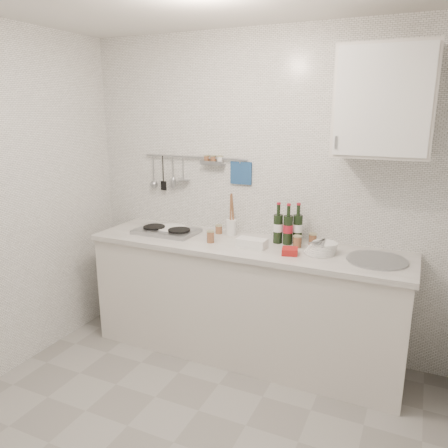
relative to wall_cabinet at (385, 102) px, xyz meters
name	(u,v)px	position (x,y,z in m)	size (l,w,h in m)	color
floor	(174,442)	(-0.90, -1.22, -1.95)	(3.00, 3.00, 0.00)	gray
back_wall	(260,194)	(-0.90, 0.18, -0.70)	(3.00, 0.02, 2.50)	silver
counter	(245,303)	(-0.89, -0.12, -1.52)	(2.44, 0.64, 0.96)	beige
wall_rail	(192,168)	(-1.50, 0.15, -0.52)	(0.98, 0.09, 0.34)	#93969B
wall_cabinet	(385,102)	(0.00, 0.00, 0.00)	(0.60, 0.38, 0.70)	beige
plate_stack_hob	(170,229)	(-1.60, -0.06, -1.01)	(0.27, 0.26, 0.03)	#5169B8
plate_stack_sink	(322,248)	(-0.32, -0.12, -0.99)	(0.23, 0.22, 0.09)	white
wine_bottles	(288,224)	(-0.61, 0.02, -0.87)	(0.21, 0.12, 0.31)	black
butter_dish	(252,243)	(-0.82, -0.19, -1.00)	(0.22, 0.11, 0.07)	white
strawberry_punnet	(290,251)	(-0.52, -0.23, -1.01)	(0.11, 0.11, 0.05)	red
utensil_crock	(231,225)	(-1.09, 0.05, -0.95)	(0.08, 0.08, 0.34)	white
jar_a	(219,229)	(-1.20, 0.05, -0.99)	(0.06, 0.06, 0.07)	brown
jar_b	(313,239)	(-0.43, 0.06, -0.99)	(0.06, 0.06, 0.09)	brown
jar_c	(297,241)	(-0.52, -0.05, -0.99)	(0.07, 0.07, 0.09)	brown
jar_d	(211,236)	(-1.15, -0.21, -0.98)	(0.06, 0.06, 0.09)	brown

